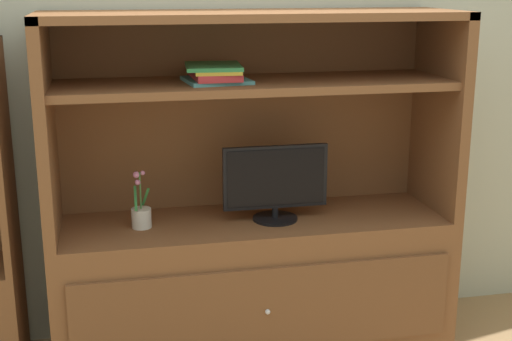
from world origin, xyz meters
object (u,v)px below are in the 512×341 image
object	(u,v)px
media_console	(254,250)
magazine_stack	(215,73)
potted_plant	(141,215)
tv_monitor	(275,182)

from	to	relation	value
media_console	magazine_stack	bearing A→B (deg)	-178.35
potted_plant	magazine_stack	distance (m)	0.72
tv_monitor	potted_plant	bearing A→B (deg)	177.82
media_console	magazine_stack	world-z (taller)	media_console
media_console	tv_monitor	bearing A→B (deg)	-21.48
media_console	tv_monitor	xyz separation A→B (m)	(0.10, -0.04, 0.34)
potted_plant	tv_monitor	bearing A→B (deg)	-2.18
magazine_stack	media_console	bearing A→B (deg)	1.65
media_console	potted_plant	world-z (taller)	media_console
potted_plant	magazine_stack	xyz separation A→B (m)	(0.35, 0.01, 0.63)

